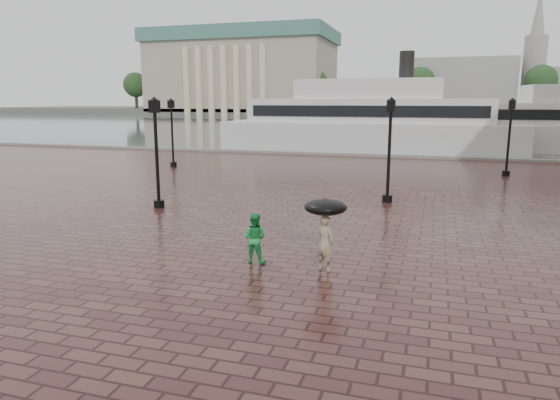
# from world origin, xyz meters

# --- Properties ---
(ground) EXTENTS (300.00, 300.00, 0.00)m
(ground) POSITION_xyz_m (0.00, 0.00, 0.00)
(ground) COLOR #371A19
(ground) RESTS_ON ground
(harbour_water) EXTENTS (240.00, 240.00, 0.00)m
(harbour_water) POSITION_xyz_m (0.00, 92.00, 0.00)
(harbour_water) COLOR #424A50
(harbour_water) RESTS_ON ground
(quay_edge) EXTENTS (80.00, 0.60, 0.30)m
(quay_edge) POSITION_xyz_m (0.00, 32.00, 0.00)
(quay_edge) COLOR slate
(quay_edge) RESTS_ON ground
(far_shore) EXTENTS (300.00, 60.00, 2.00)m
(far_shore) POSITION_xyz_m (0.00, 160.00, 1.00)
(far_shore) COLOR #4C4C47
(far_shore) RESTS_ON ground
(museum) EXTENTS (57.00, 32.50, 26.00)m
(museum) POSITION_xyz_m (-55.00, 144.61, 13.91)
(museum) COLOR gray
(museum) RESTS_ON ground
(far_trees) EXTENTS (188.00, 8.00, 13.50)m
(far_trees) POSITION_xyz_m (0.00, 138.00, 9.42)
(far_trees) COLOR #2D2119
(far_trees) RESTS_ON ground
(street_lamps) EXTENTS (21.44, 14.44, 4.40)m
(street_lamps) POSITION_xyz_m (-1.50, 17.50, 2.33)
(street_lamps) COLOR black
(street_lamps) RESTS_ON ground
(adult_pedestrian) EXTENTS (0.65, 0.55, 1.50)m
(adult_pedestrian) POSITION_xyz_m (2.29, 4.31, 0.75)
(adult_pedestrian) COLOR tan
(adult_pedestrian) RESTS_ON ground
(child_pedestrian) EXTENTS (0.70, 0.55, 1.39)m
(child_pedestrian) POSITION_xyz_m (0.31, 4.37, 0.70)
(child_pedestrian) COLOR green
(child_pedestrian) RESTS_ON ground
(ferry_near) EXTENTS (25.97, 6.67, 8.48)m
(ferry_near) POSITION_xyz_m (-0.90, 37.00, 2.55)
(ferry_near) COLOR silver
(ferry_near) RESTS_ON ground
(umbrella) EXTENTS (1.10, 1.10, 1.09)m
(umbrella) POSITION_xyz_m (2.29, 4.31, 1.70)
(umbrella) COLOR black
(umbrella) RESTS_ON ground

